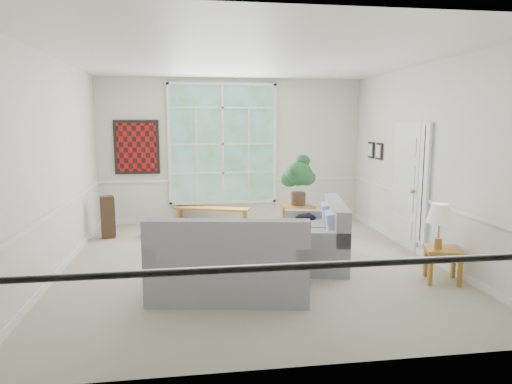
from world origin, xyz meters
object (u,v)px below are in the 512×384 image
Objects in this scene: loveseat_front at (229,254)px; end_table at (298,218)px; side_table at (442,265)px; loveseat_right at (314,231)px; coffee_table at (211,248)px.

loveseat_front reaches higher than end_table.
loveseat_front is 3.68× the size of end_table.
side_table is (2.84, 0.04, -0.28)m from loveseat_front.
loveseat_front is at bearing -117.40° from end_table.
loveseat_front reaches higher than loveseat_right.
side_table is at bearing 10.11° from loveseat_front.
end_table is (1.60, 3.08, -0.25)m from loveseat_front.
end_table is (0.20, 1.89, -0.20)m from loveseat_right.
side_table is (1.44, -1.16, -0.23)m from loveseat_right.
loveseat_right is 1.86m from side_table.
side_table is at bearing -67.87° from end_table.
loveseat_right is 1.60m from coffee_table.
loveseat_right is 3.30× the size of end_table.
loveseat_right reaches higher than end_table.
coffee_table is at bearing 105.22° from loveseat_front.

